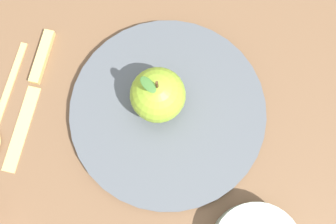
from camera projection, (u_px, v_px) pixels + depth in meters
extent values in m
plane|color=brown|center=(140.00, 116.00, 0.59)|extent=(2.40, 2.40, 0.00)
cylinder|color=#4C5156|center=(168.00, 114.00, 0.58)|extent=(0.26, 0.26, 0.01)
torus|color=#4C5156|center=(168.00, 114.00, 0.58)|extent=(0.26, 0.26, 0.01)
sphere|color=#8CB22D|center=(158.00, 95.00, 0.54)|extent=(0.07, 0.07, 0.07)
cylinder|color=#4C3319|center=(157.00, 85.00, 0.50)|extent=(0.00, 0.00, 0.02)
ellipsoid|color=#386628|center=(148.00, 85.00, 0.50)|extent=(0.02, 0.03, 0.00)
cube|color=#D8B766|center=(21.00, 125.00, 0.58)|extent=(0.06, 0.12, 0.00)
cube|color=#D8B766|center=(42.00, 57.00, 0.60)|extent=(0.04, 0.08, 0.01)
cube|color=#D8B766|center=(9.00, 85.00, 0.59)|extent=(0.05, 0.12, 0.01)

